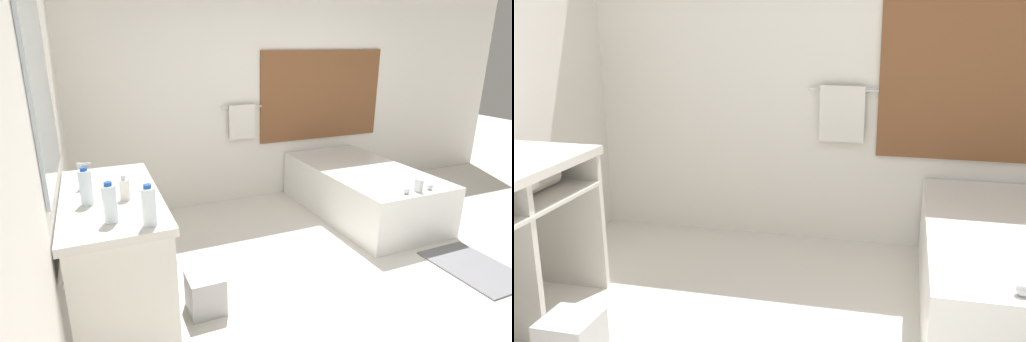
{
  "view_description": "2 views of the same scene",
  "coord_description": "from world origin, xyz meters",
  "views": [
    {
      "loc": [
        -1.96,
        -2.18,
        1.85
      ],
      "look_at": [
        -0.62,
        0.98,
        0.76
      ],
      "focal_mm": 28.0,
      "sensor_mm": 36.0,
      "label": 1
    },
    {
      "loc": [
        0.15,
        -1.88,
        1.64
      ],
      "look_at": [
        -0.52,
        0.87,
        0.88
      ],
      "focal_mm": 40.0,
      "sensor_mm": 36.0,
      "label": 2
    }
  ],
  "objects": [
    {
      "name": "bathtub",
      "position": [
        0.8,
        1.27,
        0.29
      ],
      "size": [
        1.01,
        1.85,
        0.65
      ],
      "color": "white",
      "rests_on": "ground_plane"
    },
    {
      "name": "wall_back_with_blinds",
      "position": [
        0.03,
        2.23,
        1.34
      ],
      "size": [
        7.4,
        0.13,
        2.7
      ],
      "color": "white",
      "rests_on": "ground_plane"
    }
  ]
}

